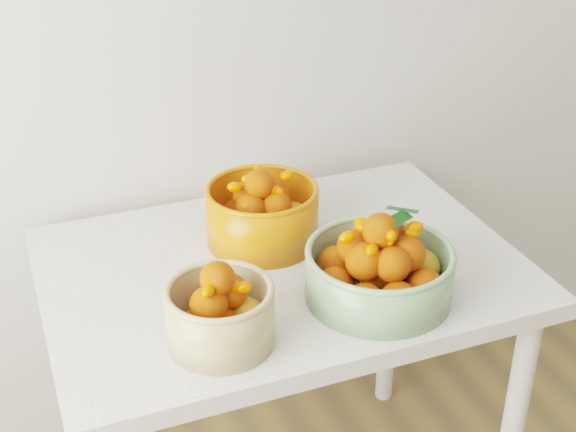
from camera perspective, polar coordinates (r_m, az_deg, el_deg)
name	(u,v)px	position (r m, az deg, el deg)	size (l,w,h in m)	color
table	(282,300)	(1.76, -0.42, -5.99)	(1.00, 0.70, 0.75)	silver
bowl_cream	(220,313)	(1.46, -4.83, -6.86)	(0.25, 0.25, 0.17)	tan
bowl_green	(379,269)	(1.58, 6.51, -3.74)	(0.31, 0.31, 0.19)	#78A171
bowl_orange	(262,213)	(1.76, -1.84, 0.22)	(0.25, 0.25, 0.18)	#D85B0C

